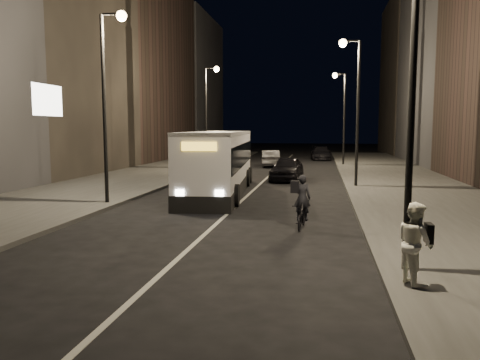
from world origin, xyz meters
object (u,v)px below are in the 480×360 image
at_px(city_bus, 219,160).
at_px(pedestrian_woman, 415,243).
at_px(streetlight_right_near, 402,38).
at_px(streetlight_left_near, 109,82).
at_px(cyclist_on_bicycle, 302,211).
at_px(car_mid, 270,158).
at_px(streetlight_right_far, 341,106).
at_px(car_near, 287,169).
at_px(car_far, 321,153).
at_px(streetlight_left_far, 209,104).
at_px(streetlight_right_mid, 353,93).

bearing_deg(city_bus, pedestrian_woman, -67.25).
relative_size(streetlight_right_near, streetlight_left_near, 1.00).
relative_size(cyclist_on_bicycle, car_mid, 0.42).
distance_m(streetlight_right_far, streetlight_left_near, 26.26).
distance_m(city_bus, car_near, 7.33).
xyz_separation_m(car_near, car_far, (2.14, 20.99, -0.06)).
bearing_deg(cyclist_on_bicycle, city_bus, 124.96).
height_order(streetlight_left_far, car_mid, streetlight_left_far).
bearing_deg(pedestrian_woman, streetlight_right_far, -20.19).
bearing_deg(streetlight_left_far, streetlight_right_far, 29.36).
height_order(streetlight_right_near, car_mid, streetlight_right_near).
bearing_deg(pedestrian_woman, streetlight_right_near, -5.66).
height_order(streetlight_right_mid, car_far, streetlight_right_mid).
bearing_deg(car_far, car_mid, -117.92).
xyz_separation_m(cyclist_on_bicycle, pedestrian_woman, (2.56, -5.68, 0.40)).
bearing_deg(streetlight_right_far, streetlight_right_near, -90.00).
bearing_deg(car_far, cyclist_on_bicycle, -95.19).
bearing_deg(streetlight_left_far, streetlight_left_near, -90.00).
height_order(car_near, car_mid, car_near).
xyz_separation_m(streetlight_right_mid, car_near, (-3.87, 3.31, -4.58)).
xyz_separation_m(city_bus, car_mid, (0.80, 17.53, -1.03)).
height_order(streetlight_left_near, city_bus, streetlight_left_near).
distance_m(streetlight_left_near, cyclist_on_bicycle, 10.18).
height_order(streetlight_left_near, pedestrian_woman, streetlight_left_near).
bearing_deg(cyclist_on_bicycle, car_near, 101.14).
relative_size(car_near, car_far, 0.93).
relative_size(streetlight_right_far, car_far, 1.65).
bearing_deg(streetlight_left_far, streetlight_right_mid, -43.16).
bearing_deg(car_near, streetlight_right_near, -74.34).
bearing_deg(car_mid, pedestrian_woman, 93.82).
distance_m(streetlight_right_far, car_mid, 7.89).
bearing_deg(pedestrian_woman, city_bus, 7.04).
height_order(cyclist_on_bicycle, pedestrian_woman, pedestrian_woman).
xyz_separation_m(pedestrian_woman, car_near, (-4.14, 20.31, -0.24)).
relative_size(streetlight_right_near, streetlight_right_far, 1.00).
bearing_deg(streetlight_right_near, car_mid, 101.46).
bearing_deg(city_bus, car_mid, 82.43).
bearing_deg(car_near, pedestrian_woman, -74.16).
xyz_separation_m(streetlight_right_mid, streetlight_right_far, (0.00, 16.00, 0.00)).
bearing_deg(streetlight_right_near, streetlight_left_near, 143.12).
xyz_separation_m(streetlight_left_far, pedestrian_woman, (10.93, -27.00, -4.34)).
relative_size(streetlight_left_near, cyclist_on_bicycle, 4.37).
xyz_separation_m(streetlight_right_near, cyclist_on_bicycle, (-2.29, 4.68, -4.74)).
relative_size(streetlight_right_near, pedestrian_woman, 4.73).
xyz_separation_m(streetlight_left_far, car_near, (6.79, -6.69, -4.58)).
bearing_deg(streetlight_right_far, pedestrian_woman, -89.53).
bearing_deg(car_near, streetlight_right_far, 77.35).
distance_m(streetlight_right_near, car_mid, 31.21).
bearing_deg(car_near, cyclist_on_bicycle, -79.53).
relative_size(city_bus, cyclist_on_bicycle, 6.51).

